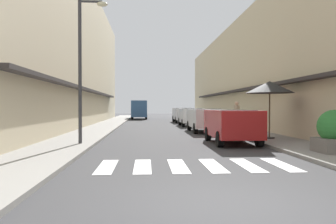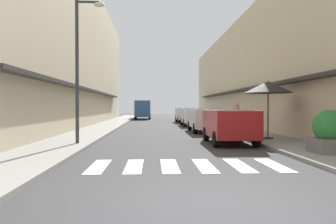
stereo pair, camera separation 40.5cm
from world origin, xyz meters
TOP-DOWN VIEW (x-y plane):
  - ground_plane at (0.00, 19.41)m, footprint 106.74×106.74m
  - sidewalk_left at (-4.60, 19.41)m, footprint 2.37×67.93m
  - sidewalk_right at (4.60, 19.41)m, footprint 2.37×67.93m
  - building_row_left at (-8.29, 20.83)m, footprint 5.50×45.67m
  - building_row_right at (8.28, 20.83)m, footprint 5.50×45.67m
  - crosswalk at (-0.00, 3.81)m, footprint 5.20×2.20m
  - parked_car_near at (2.37, 9.15)m, footprint 1.83×3.96m
  - parked_car_mid at (2.37, 15.89)m, footprint 1.81×4.48m
  - parked_car_far at (2.37, 22.35)m, footprint 1.82×3.98m
  - parked_car_distant at (2.37, 28.70)m, footprint 1.83×4.50m
  - delivery_van at (-2.22, 38.44)m, footprint 2.06×5.42m
  - street_lamp at (-3.82, 8.61)m, footprint 1.19×0.28m
  - cafe_umbrella at (4.41, 10.16)m, footprint 2.24×2.24m
  - planter_corner at (4.76, 5.31)m, footprint 1.09×1.09m
  - pedestrian_walking_near at (4.04, 14.47)m, footprint 0.34×0.34m

SIDE VIEW (x-z plane):
  - ground_plane at x=0.00m, z-range 0.00..0.00m
  - crosswalk at x=0.00m, z-range 0.00..0.01m
  - sidewalk_left at x=-4.60m, z-range 0.00..0.12m
  - sidewalk_right at x=4.60m, z-range 0.00..0.12m
  - planter_corner at x=4.76m, z-range 0.08..1.47m
  - parked_car_near at x=2.37m, z-range 0.19..1.66m
  - parked_car_far at x=2.37m, z-range 0.19..1.66m
  - parked_car_mid at x=2.37m, z-range 0.19..1.66m
  - parked_car_distant at x=2.37m, z-range 0.19..1.66m
  - pedestrian_walking_near at x=4.04m, z-range 0.17..1.96m
  - delivery_van at x=-2.22m, z-range 0.22..2.59m
  - cafe_umbrella at x=4.41m, z-range 1.16..3.83m
  - street_lamp at x=-3.82m, z-range 0.73..6.61m
  - building_row_right at x=8.28m, z-range 0.00..8.51m
  - building_row_left at x=-8.29m, z-range 0.00..11.75m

